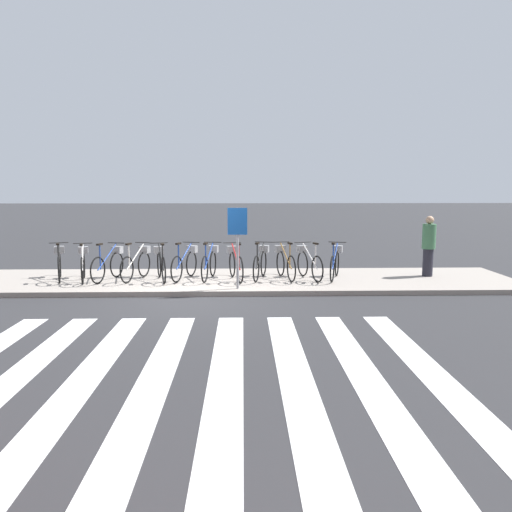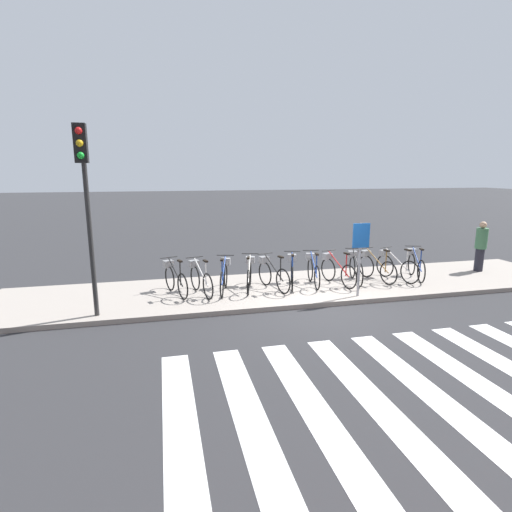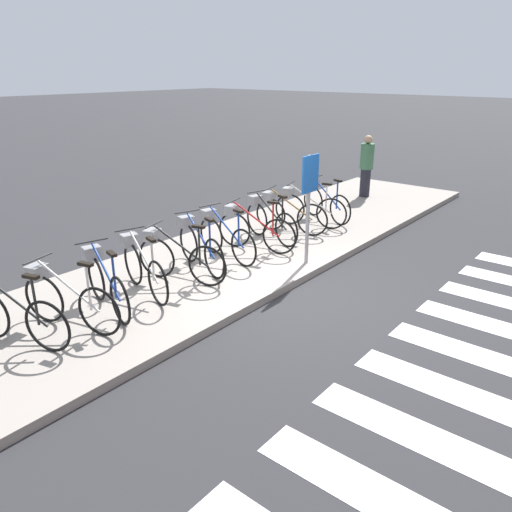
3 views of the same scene
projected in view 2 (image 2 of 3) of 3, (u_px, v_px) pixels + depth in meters
The scene contains 17 objects.
ground_plane at pixel (325, 307), 9.55m from camera, with size 120.00×120.00×0.00m, color #2D2D30.
sidewalk at pixel (303, 287), 11.01m from camera, with size 15.93×3.09×0.12m.
parked_bicycle_0 at pixel (174, 278), 10.13m from camera, with size 0.63×1.49×0.96m.
parked_bicycle_1 at pixel (200, 277), 10.14m from camera, with size 0.56×1.51×0.96m.
parked_bicycle_2 at pixel (224, 275), 10.34m from camera, with size 0.56×1.51×0.96m.
parked_bicycle_3 at pixel (249, 273), 10.55m from camera, with size 0.58×1.51×0.96m.
parked_bicycle_4 at pixel (272, 273), 10.60m from camera, with size 0.58×1.51×0.96m.
parked_bicycle_5 at pixel (292, 270), 10.86m from camera, with size 0.61×1.50×0.96m.
parked_bicycle_6 at pixel (313, 269), 10.99m from camera, with size 0.46×1.54×0.96m.
parked_bicycle_7 at pixel (336, 269), 11.03m from camera, with size 0.52×1.53×0.96m.
parked_bicycle_8 at pixel (355, 267), 11.30m from camera, with size 0.54×1.52×0.96m.
parked_bicycle_9 at pixel (375, 265), 11.43m from camera, with size 0.52×1.53×0.96m.
parked_bicycle_10 at pixel (395, 265), 11.49m from camera, with size 0.59×1.51×0.96m.
parked_bicycle_11 at pixel (415, 264), 11.65m from camera, with size 0.62×1.49×0.96m.
pedestrian at pixel (481, 245), 12.40m from camera, with size 0.34×0.34×1.56m.
traffic_light at pixel (85, 183), 8.00m from camera, with size 0.24×0.40×3.98m.
sign_post at pixel (360, 247), 9.77m from camera, with size 0.44×0.07×1.84m.
Camera 2 is at (-3.71, -8.46, 3.19)m, focal length 28.00 mm.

